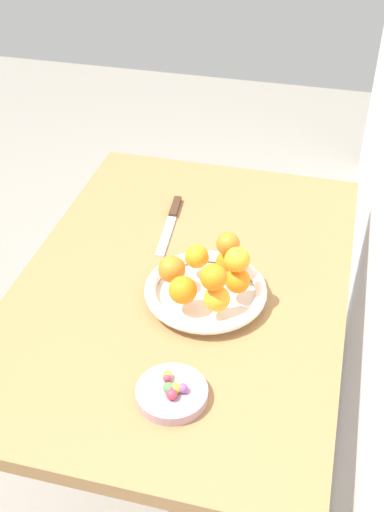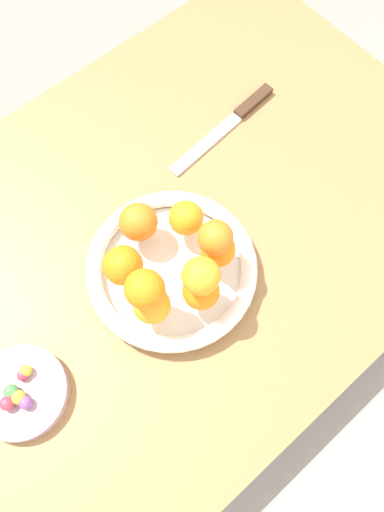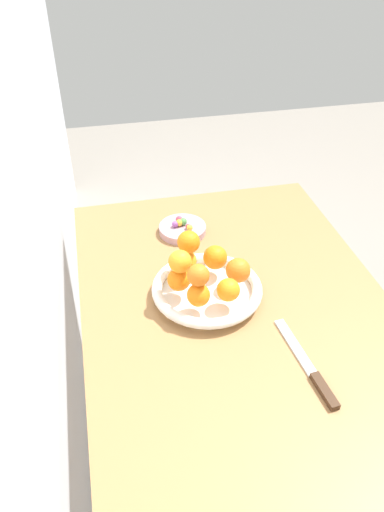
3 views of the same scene
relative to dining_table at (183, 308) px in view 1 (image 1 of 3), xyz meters
name	(u,v)px [view 1 (image 1 of 3)]	position (x,y,z in m)	size (l,w,h in m)	color
ground_plane	(185,467)	(0.00, 0.00, -0.65)	(6.00, 6.00, 0.00)	gray
dining_table	(183,308)	(0.00, 0.00, 0.00)	(1.10, 0.76, 0.74)	#9E7042
fruit_bowl	(206,292)	(0.05, 0.07, 0.11)	(0.27, 0.27, 0.04)	white
candy_dish	(172,393)	(0.34, 0.07, 0.10)	(0.14, 0.14, 0.02)	#B28C99
orange_0	(237,281)	(0.05, 0.14, 0.16)	(0.06, 0.06, 0.06)	orange
orange_1	(228,261)	(-0.01, 0.10, 0.16)	(0.05, 0.05, 0.05)	orange
orange_2	(197,257)	(-0.01, 0.03, 0.16)	(0.06, 0.06, 0.06)	orange
orange_3	(172,269)	(0.05, -0.01, 0.16)	(0.06, 0.06, 0.06)	orange
orange_4	(183,290)	(0.11, 0.03, 0.16)	(0.06, 0.06, 0.06)	orange
orange_5	(217,299)	(0.12, 0.11, 0.16)	(0.06, 0.06, 0.06)	orange
orange_6	(214,277)	(0.12, 0.10, 0.21)	(0.06, 0.06, 0.06)	orange
orange_7	(237,260)	(0.05, 0.13, 0.21)	(0.06, 0.06, 0.06)	orange
orange_8	(228,244)	(-0.01, 0.10, 0.21)	(0.05, 0.05, 0.05)	orange
candy_ball_0	(183,388)	(0.34, 0.09, 0.12)	(0.02, 0.02, 0.02)	#8C4C99
candy_ball_1	(167,375)	(0.32, 0.05, 0.12)	(0.02, 0.02, 0.02)	gold
candy_ball_2	(167,378)	(0.32, 0.06, 0.12)	(0.02, 0.02, 0.02)	#C6384C
candy_ball_3	(172,394)	(0.36, 0.08, 0.12)	(0.02, 0.02, 0.02)	#C6384C
candy_ball_4	(169,388)	(0.35, 0.07, 0.12)	(0.02, 0.02, 0.02)	#4C9947
candy_ball_5	(176,388)	(0.35, 0.08, 0.12)	(0.02, 0.02, 0.02)	gold
candy_ball_6	(170,390)	(0.35, 0.07, 0.12)	(0.02, 0.02, 0.02)	#C6384C
knife	(171,220)	(-0.23, -0.09, 0.09)	(0.26, 0.04, 0.01)	#3F2819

